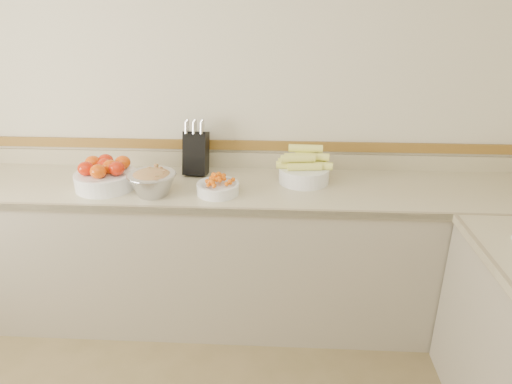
# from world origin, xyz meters

# --- Properties ---
(back_wall) EXTENTS (4.00, 0.00, 4.00)m
(back_wall) POSITION_xyz_m (0.00, 2.00, 1.30)
(back_wall) COLOR beige
(back_wall) RESTS_ON ground_plane
(counter_back) EXTENTS (4.00, 0.65, 1.08)m
(counter_back) POSITION_xyz_m (0.00, 1.68, 0.45)
(counter_back) COLOR #BFB38A
(counter_back) RESTS_ON ground_plane
(knife_block) EXTENTS (0.15, 0.18, 0.34)m
(knife_block) POSITION_xyz_m (-0.05, 1.86, 1.04)
(knife_block) COLOR black
(knife_block) RESTS_ON counter_back
(tomato_bowl) EXTENTS (0.35, 0.35, 0.17)m
(tomato_bowl) POSITION_xyz_m (-0.53, 1.61, 0.97)
(tomato_bowl) COLOR white
(tomato_bowl) RESTS_ON counter_back
(cherry_tomato_bowl) EXTENTS (0.24, 0.24, 0.12)m
(cherry_tomato_bowl) POSITION_xyz_m (0.13, 1.55, 0.94)
(cherry_tomato_bowl) COLOR white
(cherry_tomato_bowl) RESTS_ON counter_back
(corn_bowl) EXTENTS (0.33, 0.30, 0.22)m
(corn_bowl) POSITION_xyz_m (0.61, 1.76, 0.97)
(corn_bowl) COLOR white
(corn_bowl) RESTS_ON counter_back
(rhubarb_bowl) EXTENTS (0.27, 0.27, 0.15)m
(rhubarb_bowl) POSITION_xyz_m (-0.23, 1.52, 0.98)
(rhubarb_bowl) COLOR #B2B2BA
(rhubarb_bowl) RESTS_ON counter_back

